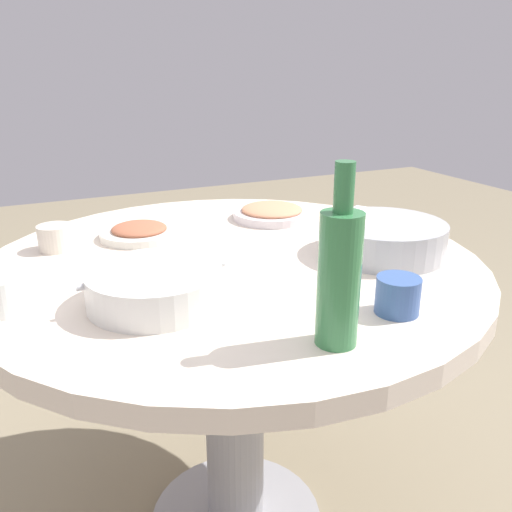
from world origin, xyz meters
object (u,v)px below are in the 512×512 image
at_px(tea_cup_far, 2,296).
at_px(tea_cup_side, 398,295).
at_px(rice_bowl, 384,237).
at_px(soup_bowl, 155,288).
at_px(dish_tofu_braise, 139,232).
at_px(round_dining_table, 233,323).
at_px(dish_shrimp, 272,212).
at_px(tea_cup_near, 55,238).
at_px(green_bottle, 338,275).

xyz_separation_m(tea_cup_far, tea_cup_side, (-0.62, 0.29, 0.00)).
distance_m(rice_bowl, tea_cup_side, 0.31).
relative_size(soup_bowl, dish_tofu_braise, 1.38).
bearing_deg(tea_cup_side, rice_bowl, -123.08).
height_order(round_dining_table, dish_shrimp, dish_shrimp).
bearing_deg(tea_cup_far, tea_cup_near, -110.26).
bearing_deg(soup_bowl, tea_cup_far, -16.38).
bearing_deg(tea_cup_near, soup_bowl, 108.93).
bearing_deg(green_bottle, tea_cup_near, -61.81).
distance_m(green_bottle, tea_cup_side, 0.18).
distance_m(soup_bowl, dish_tofu_braise, 0.40).
distance_m(round_dining_table, tea_cup_far, 0.51).
distance_m(round_dining_table, green_bottle, 0.50).
height_order(green_bottle, tea_cup_near, green_bottle).
bearing_deg(rice_bowl, soup_bowl, 4.58).
bearing_deg(dish_tofu_braise, tea_cup_side, 116.55).
bearing_deg(rice_bowl, tea_cup_far, -2.19).
bearing_deg(tea_cup_near, round_dining_table, 147.14).
height_order(round_dining_table, dish_tofu_braise, dish_tofu_braise).
bearing_deg(tea_cup_near, rice_bowl, 152.82).
height_order(rice_bowl, green_bottle, green_bottle).
bearing_deg(tea_cup_side, tea_cup_near, -50.06).
height_order(soup_bowl, dish_tofu_braise, soup_bowl).
xyz_separation_m(round_dining_table, tea_cup_near, (0.35, -0.23, 0.19)).
relative_size(dish_shrimp, tea_cup_far, 2.96).
bearing_deg(soup_bowl, tea_cup_side, 150.03).
height_order(tea_cup_near, tea_cup_far, tea_cup_far).
relative_size(dish_tofu_braise, tea_cup_far, 2.66).
bearing_deg(tea_cup_far, rice_bowl, 177.81).
xyz_separation_m(soup_bowl, tea_cup_far, (0.25, -0.07, 0.00)).
distance_m(rice_bowl, dish_shrimp, 0.38).
distance_m(green_bottle, tea_cup_near, 0.74).
xyz_separation_m(rice_bowl, dish_tofu_braise, (0.47, -0.36, -0.02)).
bearing_deg(round_dining_table, tea_cup_near, -32.86).
relative_size(round_dining_table, rice_bowl, 4.02).
height_order(dish_shrimp, tea_cup_far, tea_cup_far).
bearing_deg(green_bottle, dish_shrimp, -108.67).
bearing_deg(rice_bowl, tea_cup_near, -27.18).
distance_m(dish_shrimp, tea_cup_side, 0.63).
distance_m(dish_tofu_braise, green_bottle, 0.68).
relative_size(soup_bowl, tea_cup_far, 3.68).
bearing_deg(tea_cup_near, tea_cup_side, 129.94).
height_order(round_dining_table, soup_bowl, soup_bowl).
height_order(soup_bowl, dish_shrimp, soup_bowl).
relative_size(round_dining_table, dish_shrimp, 5.12).
relative_size(round_dining_table, tea_cup_far, 15.18).
height_order(round_dining_table, green_bottle, green_bottle).
relative_size(dish_shrimp, green_bottle, 0.76).
xyz_separation_m(soup_bowl, dish_tofu_braise, (-0.06, -0.40, -0.02)).
xyz_separation_m(soup_bowl, dish_shrimp, (-0.44, -0.41, -0.01)).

